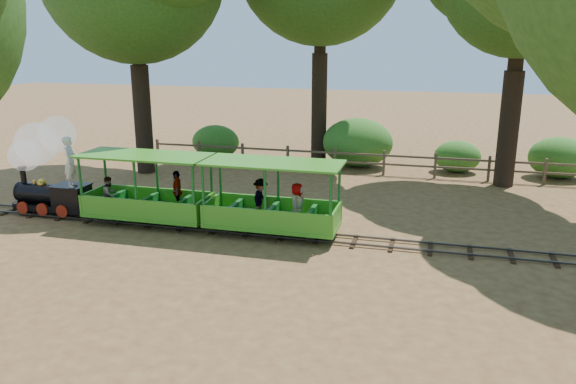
% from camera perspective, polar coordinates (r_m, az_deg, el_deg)
% --- Properties ---
extents(ground, '(90.00, 90.00, 0.00)m').
position_cam_1_polar(ground, '(15.51, 3.08, -4.81)').
color(ground, olive).
rests_on(ground, ground).
extents(track, '(22.00, 1.00, 0.10)m').
position_cam_1_polar(track, '(15.49, 3.08, -4.58)').
color(track, '#3F3D3A').
rests_on(track, ground).
extents(locomotive, '(2.75, 1.30, 3.16)m').
position_cam_1_polar(locomotive, '(18.75, -23.56, 3.09)').
color(locomotive, black).
rests_on(locomotive, ground).
extents(carriage_front, '(3.86, 1.58, 2.01)m').
position_cam_1_polar(carriage_front, '(17.01, -14.08, -0.58)').
color(carriage_front, green).
rests_on(carriage_front, track).
extents(carriage_rear, '(3.86, 1.58, 2.01)m').
position_cam_1_polar(carriage_rear, '(15.58, -1.54, -1.54)').
color(carriage_rear, green).
rests_on(carriage_rear, track).
extents(fence, '(18.10, 0.10, 1.00)m').
position_cam_1_polar(fence, '(22.95, 7.24, 3.30)').
color(fence, brown).
rests_on(fence, ground).
extents(shrub_west, '(2.20, 1.69, 1.52)m').
position_cam_1_polar(shrub_west, '(25.88, -7.37, 5.08)').
color(shrub_west, '#2D6B1E').
rests_on(shrub_west, ground).
extents(shrub_mid_w, '(2.99, 2.30, 2.07)m').
position_cam_1_polar(shrub_mid_w, '(24.16, 7.08, 5.02)').
color(shrub_mid_w, '#2D6B1E').
rests_on(shrub_mid_w, ground).
extents(shrub_mid_e, '(1.87, 1.44, 1.30)m').
position_cam_1_polar(shrub_mid_e, '(24.04, 16.82, 3.48)').
color(shrub_mid_e, '#2D6B1E').
rests_on(shrub_mid_e, ground).
extents(shrub_east, '(2.34, 1.80, 1.62)m').
position_cam_1_polar(shrub_east, '(24.46, 25.86, 3.16)').
color(shrub_east, '#2D6B1E').
rests_on(shrub_east, ground).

